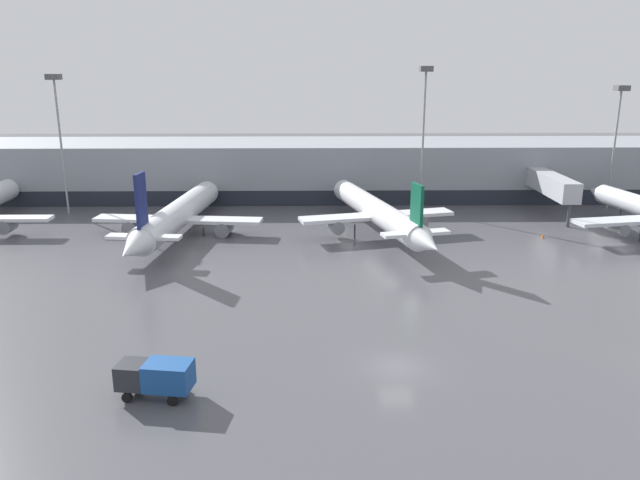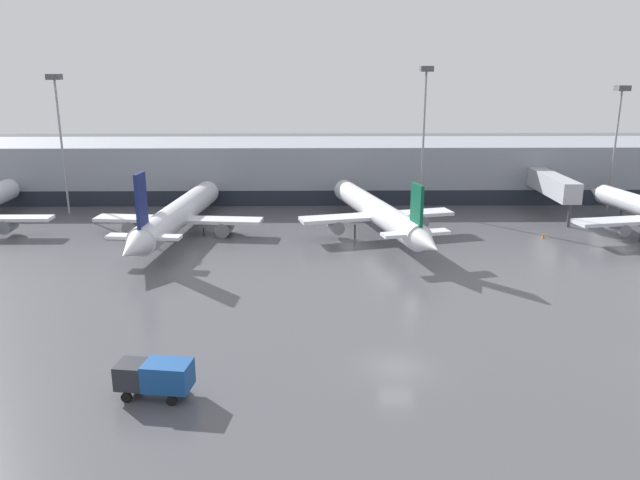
{
  "view_description": "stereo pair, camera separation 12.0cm",
  "coord_description": "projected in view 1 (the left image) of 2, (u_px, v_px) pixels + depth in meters",
  "views": [
    {
      "loc": [
        -6.3,
        -41.27,
        21.35
      ],
      "look_at": [
        -5.28,
        23.63,
        3.0
      ],
      "focal_mm": 35.0,
      "sensor_mm": 36.0,
      "label": 1
    },
    {
      "loc": [
        -6.18,
        -41.27,
        21.35
      ],
      "look_at": [
        -5.28,
        23.63,
        3.0
      ],
      "focal_mm": 35.0,
      "sensor_mm": 36.0,
      "label": 2
    }
  ],
  "objects": [
    {
      "name": "apron_light_mast_5",
      "position": [
        425.0,
        100.0,
        89.77
      ],
      "size": [
        1.8,
        1.8,
        21.11
      ],
      "color": "gray",
      "rests_on": "ground_plane"
    },
    {
      "name": "ground_plane",
      "position": [
        397.0,
        367.0,
        45.61
      ],
      "size": [
        320.0,
        320.0,
        0.0
      ],
      "primitive_type": "plane",
      "color": "#4C4C51"
    },
    {
      "name": "parked_jet_0",
      "position": [
        377.0,
        212.0,
        79.52
      ],
      "size": [
        20.25,
        35.45,
        9.01
      ],
      "rotation": [
        0.0,
        0.0,
        1.82
      ],
      "color": "silver",
      "rests_on": "ground_plane"
    },
    {
      "name": "parked_jet_1",
      "position": [
        178.0,
        215.0,
        80.51
      ],
      "size": [
        22.0,
        36.77,
        10.08
      ],
      "rotation": [
        0.0,
        0.0,
        1.47
      ],
      "color": "silver",
      "rests_on": "ground_plane"
    },
    {
      "name": "service_truck_0",
      "position": [
        156.0,
        376.0,
        41.11
      ],
      "size": [
        5.18,
        2.75,
        2.52
      ],
      "rotation": [
        0.0,
        0.0,
        3.0
      ],
      "color": "#19478C",
      "rests_on": "ground_plane"
    },
    {
      "name": "apron_light_mast_6",
      "position": [
        619.0,
        112.0,
        92.15
      ],
      "size": [
        1.8,
        1.8,
        18.36
      ],
      "color": "gray",
      "rests_on": "ground_plane"
    },
    {
      "name": "terminal_building",
      "position": [
        349.0,
        169.0,
        103.96
      ],
      "size": [
        160.0,
        30.35,
        9.0
      ],
      "color": "gray",
      "rests_on": "ground_plane"
    },
    {
      "name": "traffic_cone_4",
      "position": [
        543.0,
        236.0,
        79.27
      ],
      "size": [
        0.39,
        0.39,
        0.63
      ],
      "color": "orange",
      "rests_on": "ground_plane"
    },
    {
      "name": "apron_light_mast_4",
      "position": [
        57.0,
        106.0,
        88.21
      ],
      "size": [
        1.8,
        1.8,
        20.04
      ],
      "color": "gray",
      "rests_on": "ground_plane"
    }
  ]
}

